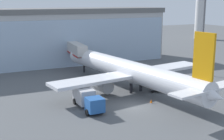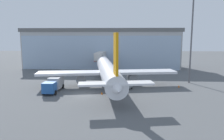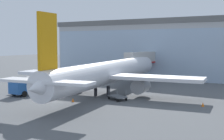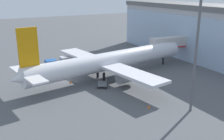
# 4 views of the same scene
# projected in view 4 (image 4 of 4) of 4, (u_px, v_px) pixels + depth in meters

# --- Properties ---
(ground) EXTENTS (240.00, 240.00, 0.00)m
(ground) POSITION_uv_depth(u_px,v_px,m) (62.00, 79.00, 51.25)
(ground) COLOR #545659
(terminal_building) EXTENTS (53.16, 13.45, 13.29)m
(terminal_building) POSITION_uv_depth(u_px,v_px,m) (199.00, 31.00, 66.53)
(terminal_building) COLOR #ACACAC
(terminal_building) RESTS_ON ground
(jet_bridge) EXTENTS (3.22, 12.04, 6.02)m
(jet_bridge) POSITION_uv_depth(u_px,v_px,m) (174.00, 43.00, 62.33)
(jet_bridge) COLOR beige
(jet_bridge) RESTS_ON ground
(apron_light_mast) EXTENTS (3.20, 0.40, 20.87)m
(apron_light_mast) POSITION_uv_depth(u_px,v_px,m) (199.00, 26.00, 34.33)
(apron_light_mast) COLOR #59595E
(apron_light_mast) RESTS_ON ground
(airplane) EXTENTS (29.96, 39.62, 11.27)m
(airplane) POSITION_uv_depth(u_px,v_px,m) (109.00, 61.00, 51.34)
(airplane) COLOR silver
(airplane) RESTS_ON ground
(catering_truck) EXTENTS (2.56, 7.32, 2.65)m
(catering_truck) POSITION_uv_depth(u_px,v_px,m) (64.00, 62.00, 57.52)
(catering_truck) COLOR #2659A5
(catering_truck) RESTS_ON ground
(baggage_cart) EXTENTS (3.22, 2.71, 1.50)m
(baggage_cart) POSITION_uv_depth(u_px,v_px,m) (102.00, 84.00, 47.22)
(baggage_cart) COLOR slate
(baggage_cart) RESTS_ON ground
(safety_cone_nose) EXTENTS (0.36, 0.36, 0.55)m
(safety_cone_nose) POSITION_uv_depth(u_px,v_px,m) (71.00, 82.00, 48.91)
(safety_cone_nose) COLOR orange
(safety_cone_nose) RESTS_ON ground
(safety_cone_wingtip) EXTENTS (0.36, 0.36, 0.55)m
(safety_cone_wingtip) POSITION_uv_depth(u_px,v_px,m) (149.00, 106.00, 38.63)
(safety_cone_wingtip) COLOR orange
(safety_cone_wingtip) RESTS_ON ground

